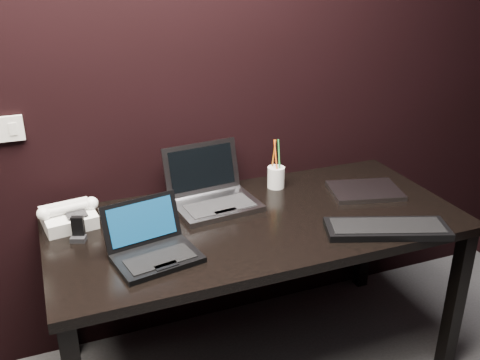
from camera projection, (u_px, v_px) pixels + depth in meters
name	position (u px, v px, depth m)	size (l,w,h in m)	color
wall_back	(156.00, 71.00, 2.24)	(4.00, 4.00, 0.00)	black
wall_switch	(3.00, 129.00, 2.09)	(0.15, 0.02, 0.10)	silver
desk	(257.00, 235.00, 2.25)	(1.70, 0.80, 0.74)	black
netbook	(153.00, 247.00, 1.93)	(0.34, 0.31, 0.19)	black
silver_laptop	(213.00, 195.00, 2.32)	(0.38, 0.35, 0.24)	gray
ext_keyboard	(387.00, 229.00, 2.11)	(0.51, 0.32, 0.03)	black
closed_laptop	(365.00, 191.00, 2.45)	(0.36, 0.30, 0.02)	#9C9CA2
desk_phone	(69.00, 216.00, 2.14)	(0.25, 0.21, 0.12)	white
mobile_phone	(78.00, 232.00, 2.04)	(0.07, 0.06, 0.10)	black
pen_cup	(276.00, 176.00, 2.49)	(0.10, 0.10, 0.24)	white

